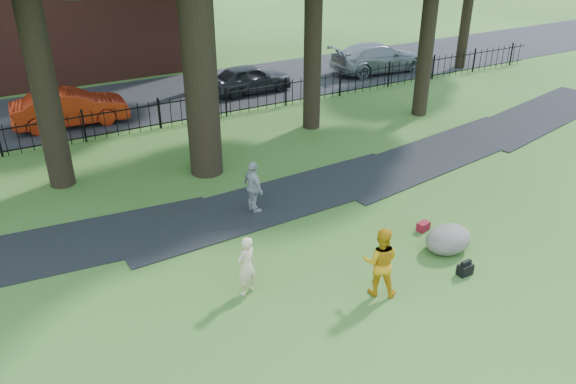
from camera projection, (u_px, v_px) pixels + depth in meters
ground at (316, 274)px, 14.00m from camera, size 120.00×120.00×0.00m
footpath at (276, 201)px, 17.46m from camera, size 36.07×3.85×0.03m
street at (133, 102)px, 26.37m from camera, size 80.00×7.00×0.02m
iron_fence at (159, 114)px, 23.01m from camera, size 44.00×0.04×1.20m
woman at (246, 266)px, 12.97m from camera, size 0.65×0.54×1.52m
man at (380, 262)px, 12.93m from camera, size 1.07×1.04×1.74m
pedestrian at (253, 188)px, 16.49m from camera, size 0.46×0.98×1.63m
boulder at (449, 237)px, 14.81m from camera, size 1.51×1.27×0.77m
backpack at (465, 270)px, 13.92m from camera, size 0.38×0.24×0.28m
red_bag at (423, 226)px, 15.84m from camera, size 0.41×0.30×0.25m
red_sedan at (70, 108)px, 23.28m from camera, size 4.72×1.98×1.52m
grey_car at (250, 79)px, 27.45m from camera, size 4.15×1.69×1.41m
silver_car at (378, 58)px, 30.92m from camera, size 5.60×2.60×1.58m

